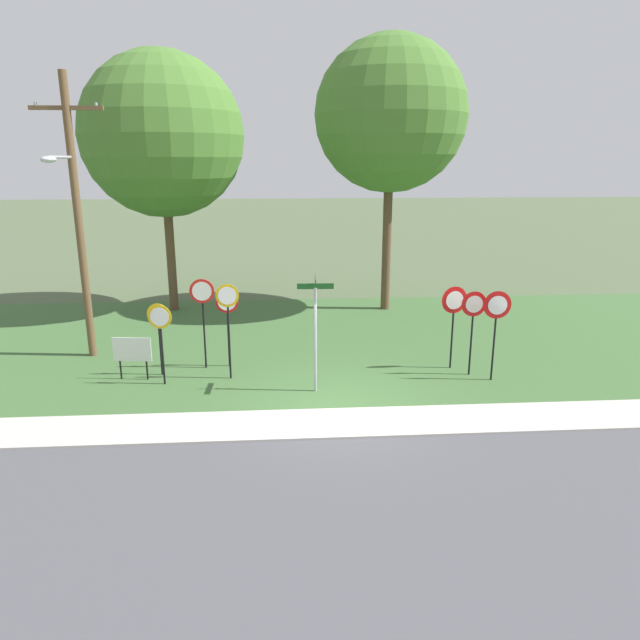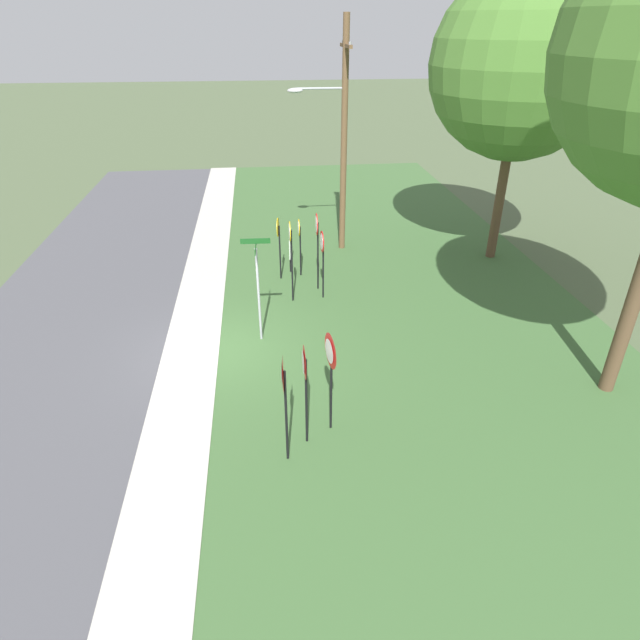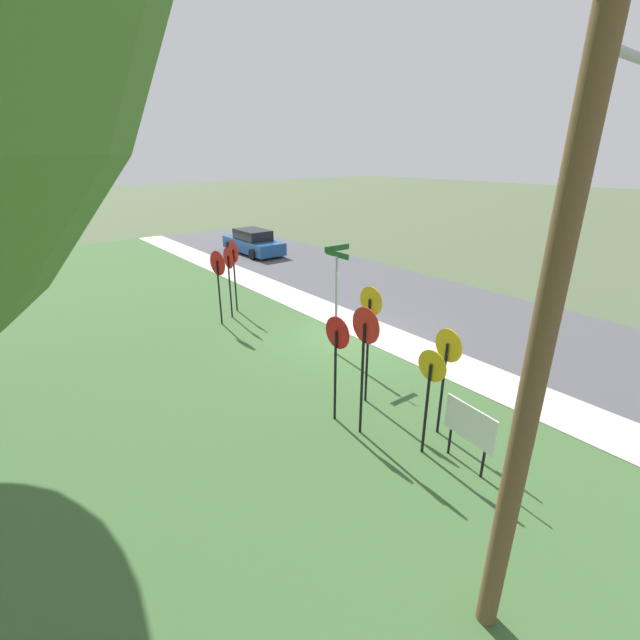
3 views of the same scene
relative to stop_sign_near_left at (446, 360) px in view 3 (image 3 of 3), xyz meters
The scene contains 16 objects.
ground_plane 5.41m from the stop_sign_near_left, 22.93° to the right, with size 160.00×160.00×0.00m, color #4C5B3D.
road_asphalt 8.45m from the stop_sign_near_left, 55.19° to the right, with size 44.00×6.40×0.01m, color #4C4C51.
sidewalk_strip 5.74m from the stop_sign_near_left, 30.63° to the right, with size 44.00×1.60×0.06m, color #BCB7AD.
grass_median 6.42m from the stop_sign_near_left, 40.24° to the left, with size 44.00×12.00×0.04m, color #3D6033.
stop_sign_near_left is the anchor object (origin of this frame).
stop_sign_near_right 1.88m from the stop_sign_near_left, ahead, with size 0.65×0.09×2.79m.
stop_sign_far_left 0.79m from the stop_sign_near_left, 105.39° to the left, with size 0.60×0.09×2.16m.
stop_sign_far_center 2.19m from the stop_sign_near_left, 38.54° to the left, with size 0.68×0.10×2.38m.
stop_sign_far_right 1.65m from the stop_sign_near_left, 51.45° to the left, with size 0.72×0.10×2.75m.
yield_sign_near_left 8.79m from the stop_sign_near_left, ahead, with size 0.73×0.10×2.51m.
yield_sign_near_right 9.30m from the stop_sign_near_left, ahead, with size 0.79×0.11×2.61m.
yield_sign_far_left 8.44m from the stop_sign_near_left, ahead, with size 0.80×0.17×2.53m.
street_name_post 4.29m from the stop_sign_near_left, 10.37° to the right, with size 0.96×0.82×3.17m.
utility_pole 4.81m from the stop_sign_near_left, 137.15° to the left, with size 2.10×2.22×8.57m.
notice_board 1.33m from the stop_sign_near_left, 153.55° to the left, with size 1.10×0.16×1.25m.
parked_sedan_distant 18.67m from the stop_sign_near_left, 18.44° to the right, with size 4.46×1.90×1.39m.
Camera 3 is at (-9.07, 8.62, 5.45)m, focal length 24.05 mm.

